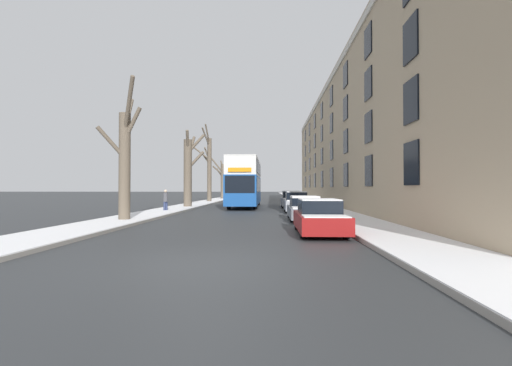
# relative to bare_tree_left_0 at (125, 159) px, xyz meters

# --- Properties ---
(ground_plane) EXTENTS (320.00, 320.00, 0.00)m
(ground_plane) POSITION_rel_bare_tree_left_0_xyz_m (5.81, -9.41, -3.25)
(ground_plane) COLOR #303335
(sidewalk_left) EXTENTS (2.75, 130.00, 0.16)m
(sidewalk_left) POSITION_rel_bare_tree_left_0_xyz_m (-0.19, 43.59, -3.17)
(sidewalk_left) COLOR gray
(sidewalk_left) RESTS_ON ground
(sidewalk_right) EXTENTS (2.75, 130.00, 0.16)m
(sidewalk_right) POSITION_rel_bare_tree_left_0_xyz_m (11.82, 43.59, -3.17)
(sidewalk_right) COLOR gray
(sidewalk_right) RESTS_ON ground
(terrace_facade_right) EXTENTS (9.10, 54.08, 12.50)m
(terrace_facade_right) POSITION_rel_bare_tree_left_0_xyz_m (17.68, 17.39, 3.01)
(terrace_facade_right) COLOR tan
(terrace_facade_right) RESTS_ON ground
(bare_tree_left_0) EXTENTS (2.31, 3.40, 7.14)m
(bare_tree_left_0) POSITION_rel_bare_tree_left_0_xyz_m (0.00, 0.00, 0.00)
(bare_tree_left_0) COLOR brown
(bare_tree_left_0) RESTS_ON ground
(bare_tree_left_1) EXTENTS (1.76, 3.12, 6.77)m
(bare_tree_left_1) POSITION_rel_bare_tree_left_0_xyz_m (0.28, 12.58, 0.14)
(bare_tree_left_1) COLOR brown
(bare_tree_left_1) RESTS_ON ground
(bare_tree_left_2) EXTENTS (2.62, 3.59, 9.52)m
(bare_tree_left_2) POSITION_rel_bare_tree_left_0_xyz_m (-0.14, 24.75, 1.20)
(bare_tree_left_2) COLOR brown
(bare_tree_left_2) RESTS_ON ground
(bare_tree_left_3) EXTENTS (3.63, 2.64, 6.87)m
(bare_tree_left_3) POSITION_rel_bare_tree_left_0_xyz_m (-0.05, 35.95, -0.04)
(bare_tree_left_3) COLOR brown
(bare_tree_left_3) RESTS_ON ground
(double_decker_bus) EXTENTS (2.59, 11.43, 4.38)m
(double_decker_bus) POSITION_rel_bare_tree_left_0_xyz_m (5.17, 14.51, -0.77)
(double_decker_bus) COLOR #194C99
(double_decker_bus) RESTS_ON ground
(parked_car_0) EXTENTS (1.72, 4.10, 1.34)m
(parked_car_0) POSITION_rel_bare_tree_left_0_xyz_m (9.41, -4.03, -2.62)
(parked_car_0) COLOR maroon
(parked_car_0) RESTS_ON ground
(parked_car_1) EXTENTS (1.75, 4.47, 1.33)m
(parked_car_1) POSITION_rel_bare_tree_left_0_xyz_m (9.41, 1.64, -2.63)
(parked_car_1) COLOR slate
(parked_car_1) RESTS_ON ground
(parked_car_2) EXTENTS (1.69, 4.01, 1.52)m
(parked_car_2) POSITION_rel_bare_tree_left_0_xyz_m (9.41, 7.97, -2.55)
(parked_car_2) COLOR #9EA3AD
(parked_car_2) RESTS_ON ground
(parked_car_3) EXTENTS (1.75, 4.52, 1.51)m
(parked_car_3) POSITION_rel_bare_tree_left_0_xyz_m (9.41, 14.36, -2.56)
(parked_car_3) COLOR #9EA3AD
(parked_car_3) RESTS_ON ground
(oncoming_van) EXTENTS (2.07, 4.86, 2.34)m
(oncoming_van) POSITION_rel_bare_tree_left_0_xyz_m (3.09, 33.36, -1.98)
(oncoming_van) COLOR white
(oncoming_van) RESTS_ON ground
(pedestrian_left_sidewalk) EXTENTS (0.36, 0.36, 1.65)m
(pedestrian_left_sidewalk) POSITION_rel_bare_tree_left_0_xyz_m (-0.11, 7.25, -2.34)
(pedestrian_left_sidewalk) COLOR navy
(pedestrian_left_sidewalk) RESTS_ON ground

